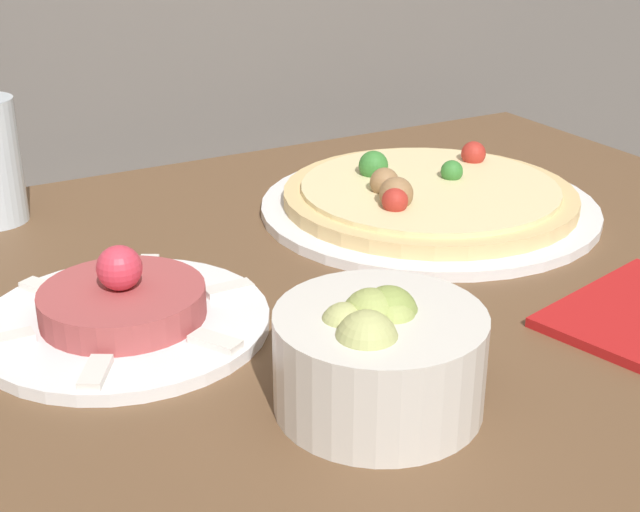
% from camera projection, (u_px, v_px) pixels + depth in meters
% --- Properties ---
extents(dining_table, '(1.20, 0.75, 0.76)m').
position_uv_depth(dining_table, '(247.00, 409.00, 0.79)').
color(dining_table, brown).
rests_on(dining_table, ground_plane).
extents(pizza_plate, '(0.35, 0.35, 0.06)m').
position_uv_depth(pizza_plate, '(428.00, 199.00, 0.93)').
color(pizza_plate, white).
rests_on(pizza_plate, dining_table).
extents(tartare_plate, '(0.23, 0.23, 0.07)m').
position_uv_depth(tartare_plate, '(124.00, 312.00, 0.69)').
color(tartare_plate, white).
rests_on(tartare_plate, dining_table).
extents(small_bowl, '(0.14, 0.14, 0.08)m').
position_uv_depth(small_bowl, '(378.00, 355.00, 0.58)').
color(small_bowl, silver).
rests_on(small_bowl, dining_table).
extents(napkin, '(0.19, 0.14, 0.01)m').
position_uv_depth(napkin, '(640.00, 310.00, 0.72)').
color(napkin, red).
rests_on(napkin, dining_table).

